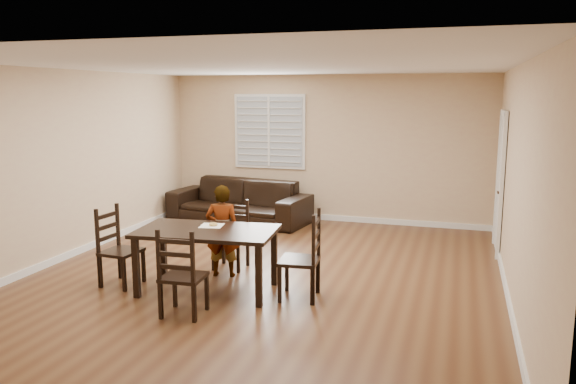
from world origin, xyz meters
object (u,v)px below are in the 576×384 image
Objects in this scene: chair_far at (179,278)px; sofa at (239,201)px; donut at (213,224)px; chair_left at (113,249)px; chair_near at (234,236)px; child at (223,231)px; dining_table at (207,237)px; chair_right at (310,259)px.

sofa is (-1.14, 4.48, -0.06)m from chair_far.
donut reaches higher than sofa.
chair_left is 1.32m from donut.
child is (0.03, -0.44, 0.18)m from chair_near.
dining_table is 1.27m from chair_right.
sofa is at bearing 107.21° from donut.
donut reaches higher than dining_table.
chair_far is 4.62m from sofa.
chair_left reaches higher than sofa.
chair_right is (1.17, 0.98, 0.03)m from chair_far.
chair_near is 0.35× the size of sofa.
dining_table is 1.42× the size of child.
chair_near is 9.05× the size of donut.
chair_far is at bearing -115.69° from chair_left.
chair_left is at bearing 179.05° from dining_table.
chair_near is 0.48m from child.
child is at bearing 98.35° from donut.
chair_far is at bearing 83.47° from child.
chair_left reaches higher than chair_near.
sofa reaches higher than dining_table.
chair_near is at bearing 89.35° from dining_table.
chair_right is at bearing -143.62° from chair_far.
chair_near is 0.96× the size of chair_far.
chair_far is 0.81× the size of child.
sofa is at bearing 100.84° from dining_table.
child reaches higher than chair_right.
sofa is (-1.06, 3.62, -0.29)m from dining_table.
sofa is at bearing -152.26° from chair_right.
dining_table is 1.76× the size of chair_far.
chair_far is 1.10m from donut.
chair_far is 1.52m from chair_left.
child is (1.18, 0.69, 0.16)m from chair_left.
chair_far reaches higher than sofa.
child is 0.45m from donut.
child reaches higher than chair_far.
dining_table is 1.73× the size of chair_left.
dining_table is 0.22m from donut.
chair_near is 0.90× the size of chair_right.
chair_far is (0.17, -1.89, 0.02)m from chair_near.
chair_left is 9.60× the size of donut.
donut is (0.09, -0.84, 0.37)m from chair_near.
donut is (0.06, -0.40, 0.19)m from child.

